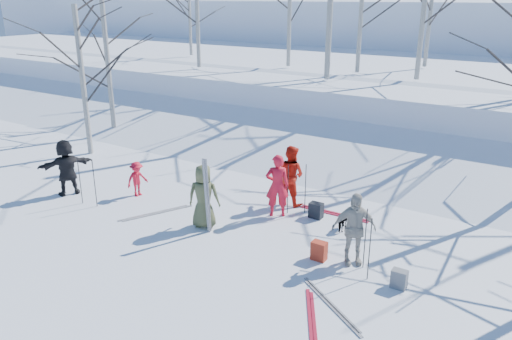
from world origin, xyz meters
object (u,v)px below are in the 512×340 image
Objects in this scene: skier_cream_east at (354,229)px; backpack_dark at (316,210)px; skier_red_seated at (137,179)px; backpack_grey at (399,279)px; backpack_red at (319,251)px; skier_redor_behind at (291,175)px; skier_olive_center at (204,196)px; skier_grey_west at (66,167)px; dog at (345,220)px; skier_red_north at (277,186)px.

backpack_dark is at bearing 100.93° from skier_cream_east.
skier_red_seated reaches higher than backpack_grey.
skier_red_seated is 2.40× the size of backpack_red.
skier_redor_behind is at bearing 146.46° from backpack_grey.
skier_redor_behind is at bearing 130.42° from backpack_red.
skier_red_seated is (-2.83, 0.55, -0.29)m from skier_olive_center.
skier_grey_west is 3.86× the size of backpack_red.
skier_grey_west is at bearing 34.01° from skier_redor_behind.
dog is at bearing -68.59° from skier_red_seated.
skier_redor_behind reaches higher than skier_olive_center.
backpack_grey is (3.72, -1.65, -0.64)m from skier_red_north.
skier_red_seated is 5.13m from backpack_dark.
backpack_grey is at bearing 153.97° from skier_redor_behind.
backpack_red is 1.11× the size of backpack_grey.
skier_redor_behind is 1.63× the size of skier_red_seated.
skier_red_north is 1.92m from dog.
skier_cream_east is at bearing 160.21° from backpack_grey.
backpack_red is at bearing 155.87° from skier_olive_center.
skier_red_north is at bearing 103.76° from skier_redor_behind.
dog is at bearing 84.13° from skier_cream_east.
backpack_dark is at bearing 170.90° from skier_red_north.
skier_grey_west is (-8.33, -0.71, 0.01)m from skier_cream_east.
backpack_red is at bearing 167.75° from skier_cream_east.
backpack_grey is at bearing 153.91° from skier_olive_center.
skier_grey_west is 7.11m from backpack_dark.
skier_redor_behind is 4.32× the size of backpack_grey.
skier_cream_east is (6.58, -0.27, 0.30)m from skier_red_seated.
skier_redor_behind is at bearing -54.26° from skier_red_seated.
skier_olive_center is 1.00× the size of skier_cream_east.
backpack_dark is (4.93, 1.38, -0.30)m from skier_red_seated.
skier_red_seated is 2.03m from skier_grey_west.
skier_red_seated is 7.77m from backpack_grey.
skier_redor_behind is 1.03× the size of skier_cream_east.
skier_olive_center reaches higher than backpack_dark.
skier_red_north is 2.85m from skier_cream_east.
backpack_red is at bearing 120.21° from skier_grey_west.
skier_redor_behind is at bearing -138.79° from skier_olive_center.
skier_red_seated is 1.68× the size of dog.
skier_redor_behind is 3.18m from backpack_red.
backpack_dark is (-1.01, 1.91, -0.01)m from backpack_red.
dog is 1.66m from backpack_red.
dog is (7.58, 2.10, -0.56)m from skier_grey_west.
skier_cream_east is at bearing 121.73° from skier_grey_west.
backpack_red reaches higher than backpack_dark.
backpack_dark is (2.09, 1.93, -0.60)m from skier_olive_center.
skier_red_north is 4.34× the size of backpack_grey.
backpack_red is 1.05× the size of backpack_dark.
backpack_red is 1.80m from backpack_grey.
skier_red_seated reaches higher than dog.
backpack_dark is (-0.90, 0.26, -0.05)m from dog.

